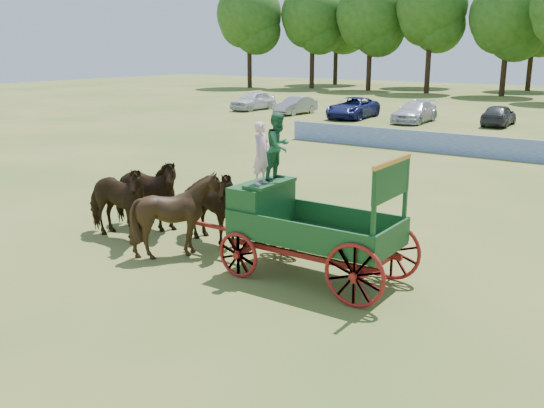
% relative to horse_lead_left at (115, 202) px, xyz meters
% --- Properties ---
extents(ground, '(160.00, 160.00, 0.00)m').
position_rel_horse_lead_left_xyz_m(ground, '(7.84, 1.02, -1.08)').
color(ground, olive).
rests_on(ground, ground).
extents(horse_lead_left, '(2.60, 1.26, 2.16)m').
position_rel_horse_lead_left_xyz_m(horse_lead_left, '(0.00, 0.00, 0.00)').
color(horse_lead_left, black).
rests_on(horse_lead_left, ground).
extents(horse_lead_right, '(2.73, 1.61, 2.16)m').
position_rel_horse_lead_left_xyz_m(horse_lead_right, '(-0.00, 1.10, 0.00)').
color(horse_lead_right, black).
rests_on(horse_lead_right, ground).
extents(horse_wheel_left, '(2.23, 2.05, 2.16)m').
position_rel_horse_lead_left_xyz_m(horse_wheel_left, '(2.40, 0.00, 0.00)').
color(horse_wheel_left, black).
rests_on(horse_wheel_left, ground).
extents(horse_wheel_right, '(2.73, 1.63, 2.16)m').
position_rel_horse_lead_left_xyz_m(horse_wheel_right, '(2.40, 1.10, 0.00)').
color(horse_wheel_right, black).
rests_on(horse_wheel_right, ground).
extents(farm_dray, '(6.00, 2.00, 3.74)m').
position_rel_horse_lead_left_xyz_m(farm_dray, '(5.36, 0.59, 0.55)').
color(farm_dray, '#A02410').
rests_on(farm_dray, ground).
extents(sponsor_banner, '(26.00, 0.08, 1.05)m').
position_rel_horse_lead_left_xyz_m(sponsor_banner, '(6.84, 19.02, -0.55)').
color(sponsor_banner, '#1B3896').
rests_on(sponsor_banner, ground).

